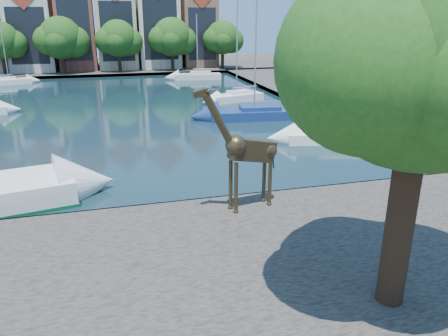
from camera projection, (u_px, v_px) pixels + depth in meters
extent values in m
plane|color=#38332B|center=(123.00, 216.00, 19.72)|extent=(160.00, 160.00, 0.00)
cube|color=black|center=(111.00, 110.00, 41.58)|extent=(38.00, 50.00, 0.08)
cube|color=#48443E|center=(132.00, 306.00, 13.25)|extent=(50.00, 14.00, 0.50)
cube|color=#48443E|center=(107.00, 69.00, 70.67)|extent=(60.00, 16.00, 0.50)
cube|color=#48443E|center=(346.00, 96.00, 47.59)|extent=(14.00, 52.00, 0.50)
cylinder|color=#332114|center=(401.00, 217.00, 12.26)|extent=(0.80, 0.80, 5.50)
sphere|color=#1B4814|center=(426.00, 45.00, 10.71)|extent=(6.40, 6.40, 6.40)
sphere|color=#1B4814|center=(371.00, 61.00, 10.03)|extent=(4.48, 4.48, 4.48)
cube|color=silver|center=(32.00, 35.00, 66.29)|extent=(6.37, 9.00, 10.50)
cube|color=black|center=(28.00, 36.00, 62.21)|extent=(5.20, 0.05, 7.88)
cube|color=brown|center=(76.00, 26.00, 67.46)|extent=(5.39, 9.00, 13.00)
cube|color=black|center=(74.00, 27.00, 63.37)|extent=(4.40, 0.05, 9.75)
cube|color=#C4B38C|center=(116.00, 31.00, 69.17)|extent=(5.88, 9.00, 11.50)
cube|color=black|center=(117.00, 32.00, 65.08)|extent=(4.80, 0.05, 8.62)
cube|color=beige|center=(157.00, 29.00, 70.67)|extent=(6.37, 9.00, 12.00)
cube|color=black|center=(161.00, 29.00, 66.58)|extent=(5.20, 0.05, 9.00)
cube|color=brown|center=(197.00, 33.00, 72.50)|extent=(5.39, 9.00, 10.50)
cube|color=black|center=(202.00, 34.00, 68.42)|extent=(4.40, 0.05, 7.88)
cylinder|color=#332114|center=(4.00, 64.00, 61.63)|extent=(0.50, 0.50, 3.20)
sphere|color=#193710|center=(0.00, 40.00, 60.59)|extent=(5.20, 5.20, 5.20)
sphere|color=#193710|center=(13.00, 44.00, 61.41)|extent=(3.90, 3.90, 3.90)
cylinder|color=#332114|center=(64.00, 62.00, 63.58)|extent=(0.50, 0.50, 3.20)
sphere|color=#193710|center=(61.00, 38.00, 62.45)|extent=(6.00, 6.00, 6.00)
sphere|color=#193710|center=(74.00, 42.00, 63.37)|extent=(4.50, 4.50, 4.50)
sphere|color=#193710|center=(48.00, 40.00, 61.79)|extent=(4.20, 4.20, 4.20)
cylinder|color=#332114|center=(120.00, 61.00, 65.53)|extent=(0.50, 0.50, 3.20)
sphere|color=#193710|center=(118.00, 38.00, 64.46)|extent=(5.40, 5.40, 5.40)
sphere|color=#193710|center=(129.00, 42.00, 65.31)|extent=(4.05, 4.05, 4.05)
sphere|color=#193710|center=(108.00, 41.00, 63.83)|extent=(3.78, 3.78, 3.78)
cylinder|color=#332114|center=(173.00, 59.00, 67.48)|extent=(0.50, 0.50, 3.20)
sphere|color=#193710|center=(172.00, 37.00, 66.37)|extent=(5.80, 5.80, 5.80)
sphere|color=#193710|center=(183.00, 41.00, 67.26)|extent=(4.35, 4.35, 4.35)
sphere|color=#193710|center=(162.00, 39.00, 65.71)|extent=(4.06, 4.06, 4.06)
cylinder|color=#332114|center=(222.00, 58.00, 69.43)|extent=(0.50, 0.50, 3.20)
sphere|color=#193710|center=(222.00, 37.00, 68.38)|extent=(5.20, 5.20, 5.20)
sphere|color=#193710|center=(231.00, 41.00, 69.21)|extent=(3.90, 3.90, 3.90)
sphere|color=#193710|center=(214.00, 39.00, 67.75)|extent=(3.64, 3.64, 3.64)
cylinder|color=#372E1B|center=(236.00, 188.00, 18.57)|extent=(0.17, 0.17, 2.27)
cylinder|color=#372E1B|center=(231.00, 185.00, 18.96)|extent=(0.17, 0.17, 2.27)
cylinder|color=#372E1B|center=(270.00, 181.00, 19.33)|extent=(0.17, 0.17, 2.27)
cylinder|color=#372E1B|center=(264.00, 178.00, 19.73)|extent=(0.17, 0.17, 2.27)
cube|color=#372E1B|center=(252.00, 150.00, 18.67)|extent=(2.28, 1.08, 1.32)
cylinder|color=#372E1B|center=(219.00, 120.00, 17.47)|extent=(1.49, 0.65, 2.35)
cube|color=#372E1B|center=(201.00, 93.00, 16.74)|extent=(0.66, 0.33, 0.36)
cube|color=white|center=(9.00, 81.00, 56.63)|extent=(5.60, 3.17, 0.84)
cube|color=white|center=(9.00, 79.00, 56.54)|extent=(2.58, 1.86, 0.47)
cylinder|color=#B2B2B7|center=(4.00, 50.00, 55.32)|extent=(0.11, 0.11, 7.41)
cube|color=white|center=(332.00, 135.00, 30.99)|extent=(6.83, 3.70, 0.92)
cube|color=white|center=(332.00, 131.00, 30.88)|extent=(3.12, 2.20, 0.51)
cylinder|color=#B2B2B7|center=(338.00, 60.00, 29.26)|extent=(0.12, 0.12, 9.88)
cube|color=navy|center=(254.00, 113.00, 37.89)|extent=(8.05, 3.62, 1.00)
cube|color=navy|center=(254.00, 109.00, 37.78)|extent=(3.60, 2.29, 0.56)
cylinder|color=#B2B2B7|center=(256.00, 45.00, 36.02)|extent=(0.13, 0.13, 10.72)
cube|color=silver|center=(236.00, 96.00, 45.47)|extent=(5.94, 3.43, 0.98)
cube|color=silver|center=(237.00, 93.00, 45.36)|extent=(2.74, 2.00, 0.54)
cylinder|color=#B2B2B7|center=(237.00, 46.00, 43.78)|extent=(0.13, 0.13, 9.63)
cube|color=beige|center=(198.00, 76.00, 60.93)|extent=(6.67, 3.14, 0.99)
cube|color=beige|center=(198.00, 73.00, 60.82)|extent=(3.00, 1.96, 0.55)
cylinder|color=#B2B2B7|center=(197.00, 44.00, 59.53)|extent=(0.13, 0.13, 7.87)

